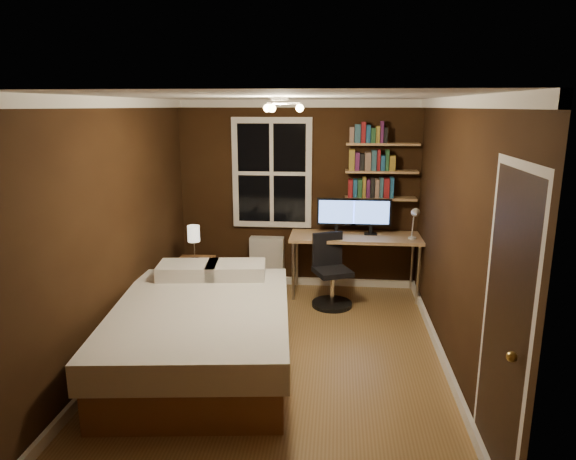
# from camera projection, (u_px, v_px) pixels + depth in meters

# --- Properties ---
(floor) EXTENTS (4.20, 4.20, 0.00)m
(floor) POSITION_uv_depth(u_px,v_px,m) (282.00, 354.00, 5.15)
(floor) COLOR brown
(floor) RESTS_ON ground
(wall_back) EXTENTS (3.20, 0.04, 2.50)m
(wall_back) POSITION_uv_depth(u_px,v_px,m) (298.00, 195.00, 6.88)
(wall_back) COLOR black
(wall_back) RESTS_ON ground
(wall_left) EXTENTS (0.04, 4.20, 2.50)m
(wall_left) POSITION_uv_depth(u_px,v_px,m) (118.00, 229.00, 5.00)
(wall_left) COLOR black
(wall_left) RESTS_ON ground
(wall_right) EXTENTS (0.04, 4.20, 2.50)m
(wall_right) POSITION_uv_depth(u_px,v_px,m) (454.00, 237.00, 4.70)
(wall_right) COLOR black
(wall_right) RESTS_ON ground
(ceiling) EXTENTS (3.20, 4.20, 0.02)m
(ceiling) POSITION_uv_depth(u_px,v_px,m) (281.00, 97.00, 4.56)
(ceiling) COLOR white
(ceiling) RESTS_ON wall_back
(window) EXTENTS (1.06, 0.06, 1.46)m
(window) POSITION_uv_depth(u_px,v_px,m) (272.00, 173.00, 6.81)
(window) COLOR white
(window) RESTS_ON wall_back
(door) EXTENTS (0.03, 0.82, 2.05)m
(door) POSITION_uv_depth(u_px,v_px,m) (503.00, 331.00, 3.26)
(door) COLOR black
(door) RESTS_ON ground
(door_knob) EXTENTS (0.06, 0.06, 0.06)m
(door_knob) POSITION_uv_depth(u_px,v_px,m) (512.00, 357.00, 2.98)
(door_knob) COLOR gold
(door_knob) RESTS_ON door
(ceiling_fixture) EXTENTS (0.44, 0.44, 0.18)m
(ceiling_fixture) POSITION_uv_depth(u_px,v_px,m) (280.00, 108.00, 4.49)
(ceiling_fixture) COLOR beige
(ceiling_fixture) RESTS_ON ceiling
(bookshelf_lower) EXTENTS (0.92, 0.22, 0.03)m
(bookshelf_lower) POSITION_uv_depth(u_px,v_px,m) (380.00, 198.00, 6.67)
(bookshelf_lower) COLOR #A87D51
(bookshelf_lower) RESTS_ON wall_back
(books_row_lower) EXTENTS (0.60, 0.16, 0.23)m
(books_row_lower) POSITION_uv_depth(u_px,v_px,m) (381.00, 188.00, 6.64)
(books_row_lower) COLOR maroon
(books_row_lower) RESTS_ON bookshelf_lower
(bookshelf_middle) EXTENTS (0.92, 0.22, 0.03)m
(bookshelf_middle) POSITION_uv_depth(u_px,v_px,m) (381.00, 171.00, 6.58)
(bookshelf_middle) COLOR #A87D51
(bookshelf_middle) RESTS_ON wall_back
(books_row_middle) EXTENTS (0.54, 0.16, 0.23)m
(books_row_middle) POSITION_uv_depth(u_px,v_px,m) (382.00, 161.00, 6.55)
(books_row_middle) COLOR #1C537F
(books_row_middle) RESTS_ON bookshelf_middle
(bookshelf_upper) EXTENTS (0.92, 0.22, 0.03)m
(bookshelf_upper) POSITION_uv_depth(u_px,v_px,m) (383.00, 144.00, 6.50)
(bookshelf_upper) COLOR #A87D51
(bookshelf_upper) RESTS_ON wall_back
(books_row_upper) EXTENTS (0.48, 0.16, 0.23)m
(books_row_upper) POSITION_uv_depth(u_px,v_px,m) (383.00, 134.00, 6.47)
(books_row_upper) COLOR #25572F
(books_row_upper) RESTS_ON bookshelf_upper
(bed) EXTENTS (1.85, 2.40, 0.76)m
(bed) POSITION_uv_depth(u_px,v_px,m) (202.00, 333.00, 4.86)
(bed) COLOR brown
(bed) RESTS_ON ground
(nightstand) EXTENTS (0.45, 0.45, 0.55)m
(nightstand) POSITION_uv_depth(u_px,v_px,m) (196.00, 281.00, 6.46)
(nightstand) COLOR brown
(nightstand) RESTS_ON ground
(bedside_lamp) EXTENTS (0.15, 0.15, 0.44)m
(bedside_lamp) POSITION_uv_depth(u_px,v_px,m) (194.00, 243.00, 6.35)
(bedside_lamp) COLOR beige
(bedside_lamp) RESTS_ON nightstand
(radiator) EXTENTS (0.46, 0.16, 0.69)m
(radiator) POSITION_uv_depth(u_px,v_px,m) (267.00, 262.00, 7.02)
(radiator) COLOR beige
(radiator) RESTS_ON ground
(desk) EXTENTS (1.68, 0.63, 0.80)m
(desk) POSITION_uv_depth(u_px,v_px,m) (355.00, 240.00, 6.61)
(desk) COLOR #A87D51
(desk) RESTS_ON ground
(monitor_left) EXTENTS (0.51, 0.12, 0.47)m
(monitor_left) POSITION_uv_depth(u_px,v_px,m) (336.00, 216.00, 6.64)
(monitor_left) COLOR black
(monitor_left) RESTS_ON desk
(monitor_right) EXTENTS (0.51, 0.12, 0.47)m
(monitor_right) POSITION_uv_depth(u_px,v_px,m) (371.00, 217.00, 6.60)
(monitor_right) COLOR black
(monitor_right) RESTS_ON desk
(desk_lamp) EXTENTS (0.14, 0.32, 0.44)m
(desk_lamp) POSITION_uv_depth(u_px,v_px,m) (414.00, 223.00, 6.31)
(desk_lamp) COLOR silver
(desk_lamp) RESTS_ON desk
(office_chair) EXTENTS (0.53, 0.53, 0.90)m
(office_chair) POSITION_uv_depth(u_px,v_px,m) (331.00, 280.00, 6.34)
(office_chair) COLOR black
(office_chair) RESTS_ON ground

